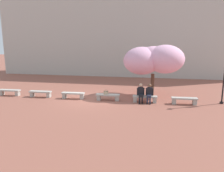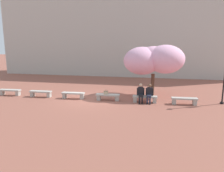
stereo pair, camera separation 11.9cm
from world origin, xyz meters
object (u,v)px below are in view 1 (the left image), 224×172
object	(u,v)px
stone_bench_near_west	(40,93)
stone_bench_near_east	(108,96)
stone_bench_center	(73,95)
handbag	(106,92)
person_seated_right	(149,93)
cherry_tree_main	(153,60)
person_seated_left	(141,92)
stone_bench_far_east	(184,100)
stone_bench_west_end	(10,92)
stone_bench_east_end	(145,98)

from	to	relation	value
stone_bench_near_west	stone_bench_near_east	bearing A→B (deg)	-0.00
stone_bench_center	handbag	distance (m)	2.45
stone_bench_center	person_seated_right	distance (m)	5.45
cherry_tree_main	stone_bench_center	bearing A→B (deg)	-158.35
stone_bench_near_west	person_seated_left	bearing A→B (deg)	-0.41
stone_bench_far_east	person_seated_right	bearing A→B (deg)	-178.66
stone_bench_west_end	person_seated_left	bearing A→B (deg)	-0.30
handbag	cherry_tree_main	world-z (taller)	cherry_tree_main
stone_bench_near_east	handbag	world-z (taller)	handbag
cherry_tree_main	handbag	bearing A→B (deg)	-144.58
stone_bench_near_west	handbag	bearing A→B (deg)	-0.22
person_seated_right	cherry_tree_main	world-z (taller)	cherry_tree_main
handbag	stone_bench_west_end	bearing A→B (deg)	179.85
stone_bench_west_end	stone_bench_near_east	world-z (taller)	same
person_seated_right	handbag	distance (m)	3.00
stone_bench_west_end	stone_bench_east_end	xyz separation A→B (m)	(10.28, -0.00, 0.00)
stone_bench_near_west	stone_bench_near_east	distance (m)	5.14
person_seated_right	stone_bench_near_west	bearing A→B (deg)	179.62
stone_bench_near_west	stone_bench_center	size ratio (longest dim) A/B	1.00
stone_bench_near_east	handbag	size ratio (longest dim) A/B	4.92
stone_bench_west_end	cherry_tree_main	world-z (taller)	cherry_tree_main
stone_bench_near_west	cherry_tree_main	world-z (taller)	cherry_tree_main
stone_bench_west_end	cherry_tree_main	bearing A→B (deg)	11.66
stone_bench_far_east	stone_bench_west_end	bearing A→B (deg)	180.00
person_seated_right	handbag	world-z (taller)	person_seated_right
stone_bench_far_east	stone_bench_center	bearing A→B (deg)	180.00
stone_bench_near_east	person_seated_right	size ratio (longest dim) A/B	1.29
stone_bench_east_end	stone_bench_far_east	size ratio (longest dim) A/B	1.00
stone_bench_near_east	stone_bench_east_end	world-z (taller)	same
stone_bench_far_east	handbag	bearing A→B (deg)	-179.79
person_seated_left	handbag	bearing A→B (deg)	179.20
stone_bench_east_end	person_seated_right	world-z (taller)	person_seated_right
person_seated_left	person_seated_right	distance (m)	0.58
person_seated_left	cherry_tree_main	size ratio (longest dim) A/B	0.29
cherry_tree_main	stone_bench_near_east	bearing A→B (deg)	-143.62
person_seated_left	stone_bench_far_east	bearing A→B (deg)	1.06
stone_bench_far_east	stone_bench_near_east	bearing A→B (deg)	180.00
stone_bench_west_end	stone_bench_east_end	distance (m)	10.28
stone_bench_east_end	handbag	distance (m)	2.72
handbag	stone_bench_near_east	bearing A→B (deg)	8.16
stone_bench_near_west	stone_bench_east_end	xyz separation A→B (m)	(7.71, -0.00, 0.00)
stone_bench_near_west	stone_bench_near_east	xyz separation A→B (m)	(5.14, -0.00, 0.00)
stone_bench_near_east	stone_bench_east_end	bearing A→B (deg)	-0.00
stone_bench_center	stone_bench_far_east	xyz separation A→B (m)	(7.71, 0.00, 0.00)
stone_bench_west_end	handbag	bearing A→B (deg)	-0.15
person_seated_left	handbag	distance (m)	2.42
stone_bench_west_end	stone_bench_center	bearing A→B (deg)	0.00
stone_bench_near_west	cherry_tree_main	bearing A→B (deg)	15.19
person_seated_left	cherry_tree_main	distance (m)	3.13
stone_bench_east_end	person_seated_left	size ratio (longest dim) A/B	1.29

